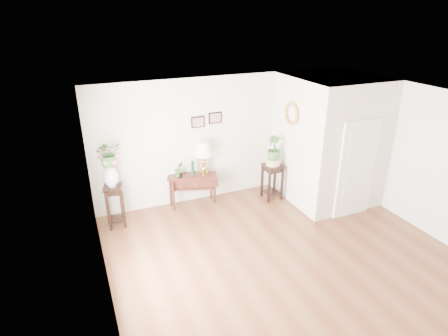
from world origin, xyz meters
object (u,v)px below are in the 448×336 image
console_table (193,190)px  plant_stand_b (272,182)px  table_lamp (204,158)px  plant_stand_a (115,206)px

console_table → plant_stand_b: bearing=4.4°
table_lamp → plant_stand_b: table_lamp is taller
plant_stand_a → plant_stand_b: plant_stand_a is taller
plant_stand_a → plant_stand_b: 3.52m
table_lamp → plant_stand_a: table_lamp is taller
table_lamp → plant_stand_a: bearing=-172.6°
plant_stand_a → plant_stand_b: (3.52, -0.17, -0.03)m
table_lamp → plant_stand_b: (1.51, -0.43, -0.65)m
console_table → table_lamp: table_lamp is taller
plant_stand_a → plant_stand_b: size_ratio=1.06×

